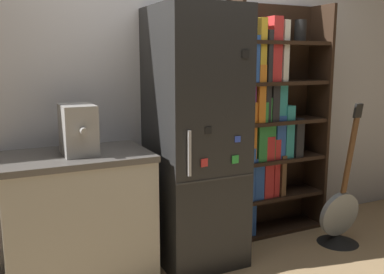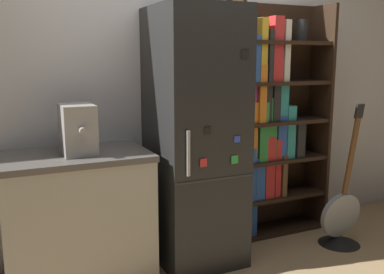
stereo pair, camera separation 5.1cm
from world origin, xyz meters
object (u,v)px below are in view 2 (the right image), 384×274
object	(u,v)px
refrigerator	(195,138)
guitar	(340,224)
espresso_machine	(78,129)
bookshelf	(266,123)

from	to	relation	value
refrigerator	guitar	distance (m)	1.44
espresso_machine	guitar	size ratio (longest dim) A/B	0.30
bookshelf	guitar	distance (m)	1.03
bookshelf	refrigerator	bearing A→B (deg)	-165.43
guitar	bookshelf	bearing A→B (deg)	130.80
refrigerator	guitar	xyz separation A→B (m)	(1.18, -0.29, -0.76)
refrigerator	bookshelf	distance (m)	0.78
bookshelf	espresso_machine	distance (m)	1.61
bookshelf	guitar	size ratio (longest dim) A/B	1.67
bookshelf	guitar	world-z (taller)	bookshelf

